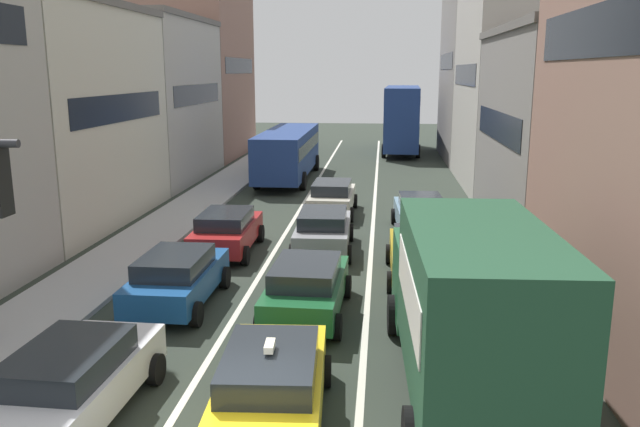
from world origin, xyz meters
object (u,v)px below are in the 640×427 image
object	(u,v)px
sedan_left_lane_front	(74,380)
bus_mid_queue_primary	(288,150)
sedan_right_lane_behind_truck	(421,253)
wagon_right_lane_far	(420,213)
taxi_centre_lane_front	(271,384)
bus_far_queue_secondary	(402,116)
sedan_centre_lane_second	(307,287)
hatchback_centre_lane_third	(323,230)
sedan_left_lane_third	(227,230)
wagon_left_lane_second	(177,277)
removalist_box_truck	(468,300)
coupe_centre_lane_fourth	(332,197)

from	to	relation	value
sedan_left_lane_front	bus_mid_queue_primary	distance (m)	26.50
sedan_right_lane_behind_truck	wagon_right_lane_far	world-z (taller)	same
taxi_centre_lane_front	bus_far_queue_secondary	bearing A→B (deg)	-8.20
sedan_centre_lane_second	bus_far_queue_secondary	xyz separation A→B (m)	(3.34, 34.71, 2.03)
sedan_left_lane_front	bus_far_queue_secondary	world-z (taller)	bus_far_queue_secondary
hatchback_centre_lane_third	sedan_left_lane_third	world-z (taller)	same
bus_far_queue_secondary	taxi_centre_lane_front	bearing A→B (deg)	177.24
bus_mid_queue_primary	wagon_left_lane_second	bearing A→B (deg)	179.92
removalist_box_truck	taxi_centre_lane_front	xyz separation A→B (m)	(-3.55, -1.46, -1.18)
sedan_centre_lane_second	bus_mid_queue_primary	distance (m)	21.34
removalist_box_truck	sedan_left_lane_front	world-z (taller)	removalist_box_truck
sedan_left_lane_front	wagon_right_lane_far	xyz separation A→B (m)	(6.98, 14.58, 0.00)
wagon_right_lane_far	bus_far_queue_secondary	distance (m)	25.66
wagon_right_lane_far	wagon_left_lane_second	bearing A→B (deg)	138.40
sedan_left_lane_front	hatchback_centre_lane_third	distance (m)	12.06
hatchback_centre_lane_third	coupe_centre_lane_fourth	size ratio (longest dim) A/B	1.01
bus_mid_queue_primary	sedan_left_lane_front	bearing A→B (deg)	179.91
hatchback_centre_lane_third	sedan_left_lane_third	size ratio (longest dim) A/B	1.00
taxi_centre_lane_front	wagon_right_lane_far	bearing A→B (deg)	-16.73
taxi_centre_lane_front	coupe_centre_lane_fourth	size ratio (longest dim) A/B	1.02
wagon_left_lane_second	bus_far_queue_secondary	bearing A→B (deg)	-11.40
sedan_left_lane_front	coupe_centre_lane_fourth	world-z (taller)	same
wagon_right_lane_far	bus_mid_queue_primary	distance (m)	13.82
wagon_left_lane_second	coupe_centre_lane_fourth	distance (m)	12.12
removalist_box_truck	sedan_left_lane_third	distance (m)	11.86
removalist_box_truck	taxi_centre_lane_front	size ratio (longest dim) A/B	1.77
sedan_left_lane_front	sedan_left_lane_third	world-z (taller)	same
taxi_centre_lane_front	hatchback_centre_lane_third	world-z (taller)	taxi_centre_lane_front
wagon_left_lane_second	coupe_centre_lane_fourth	size ratio (longest dim) A/B	0.99
wagon_right_lane_far	bus_mid_queue_primary	bearing A→B (deg)	27.58
sedan_right_lane_behind_truck	bus_mid_queue_primary	distance (m)	18.86
wagon_left_lane_second	bus_mid_queue_primary	bearing A→B (deg)	-0.01
removalist_box_truck	bus_far_queue_secondary	xyz separation A→B (m)	(-0.21, 38.53, 0.86)
removalist_box_truck	sedan_left_lane_third	bearing A→B (deg)	34.25
sedan_left_lane_third	bus_far_queue_secondary	size ratio (longest dim) A/B	0.41
sedan_centre_lane_second	sedan_left_lane_third	xyz separation A→B (m)	(-3.48, 5.65, 0.00)
bus_far_queue_secondary	coupe_centre_lane_fourth	bearing A→B (deg)	172.87
removalist_box_truck	bus_mid_queue_primary	bearing A→B (deg)	13.67
hatchback_centre_lane_third	sedan_right_lane_behind_truck	xyz separation A→B (m)	(3.23, -2.69, 0.00)
coupe_centre_lane_fourth	wagon_right_lane_far	size ratio (longest dim) A/B	0.99
sedan_centre_lane_second	sedan_left_lane_front	bearing A→B (deg)	148.27
coupe_centre_lane_fourth	sedan_centre_lane_second	bearing A→B (deg)	-177.86
removalist_box_truck	sedan_right_lane_behind_truck	bearing A→B (deg)	1.26
wagon_right_lane_far	sedan_right_lane_behind_truck	bearing A→B (deg)	174.15
wagon_left_lane_second	bus_mid_queue_primary	distance (m)	20.59
hatchback_centre_lane_third	bus_far_queue_secondary	distance (m)	28.89
wagon_left_lane_second	bus_far_queue_secondary	distance (m)	35.01
sedan_left_lane_front	sedan_right_lane_behind_truck	bearing A→B (deg)	-35.45
bus_mid_queue_primary	removalist_box_truck	bearing A→B (deg)	-164.08
removalist_box_truck	wagon_right_lane_far	distance (m)	13.00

